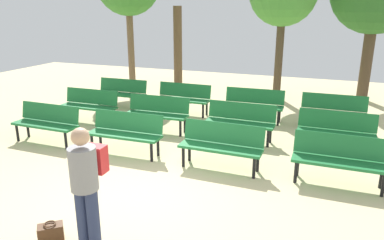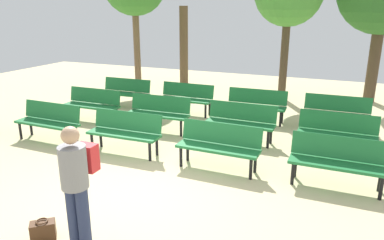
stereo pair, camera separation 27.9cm
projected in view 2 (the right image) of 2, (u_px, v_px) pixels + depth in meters
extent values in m
plane|color=beige|center=(131.00, 194.00, 6.15)|extent=(24.00, 24.00, 0.00)
cube|color=#1E7238|center=(47.00, 123.00, 8.47)|extent=(1.61, 0.46, 0.05)
cube|color=#1E7238|center=(52.00, 111.00, 8.58)|extent=(1.60, 0.14, 0.40)
cylinder|color=black|center=(20.00, 131.00, 8.67)|extent=(0.06, 0.06, 0.40)
cylinder|color=black|center=(67.00, 139.00, 8.13)|extent=(0.06, 0.06, 0.40)
cylinder|color=black|center=(31.00, 127.00, 8.95)|extent=(0.06, 0.06, 0.40)
cylinder|color=black|center=(76.00, 135.00, 8.41)|extent=(0.06, 0.06, 0.40)
cube|color=#1E7238|center=(123.00, 134.00, 7.75)|extent=(1.61, 0.48, 0.05)
cube|color=#1E7238|center=(128.00, 121.00, 7.85)|extent=(1.60, 0.17, 0.40)
cylinder|color=black|center=(92.00, 143.00, 7.91)|extent=(0.06, 0.06, 0.40)
cylinder|color=black|center=(150.00, 152.00, 7.43)|extent=(0.06, 0.06, 0.40)
cylinder|color=black|center=(101.00, 138.00, 8.20)|extent=(0.06, 0.06, 0.40)
cylinder|color=black|center=(157.00, 146.00, 7.71)|extent=(0.06, 0.06, 0.40)
cube|color=#1E7238|center=(218.00, 149.00, 6.97)|extent=(1.61, 0.46, 0.05)
cube|color=#1E7238|center=(221.00, 133.00, 7.07)|extent=(1.60, 0.15, 0.40)
cylinder|color=black|center=(181.00, 157.00, 7.16)|extent=(0.06, 0.06, 0.40)
cylinder|color=black|center=(251.00, 169.00, 6.63)|extent=(0.06, 0.06, 0.40)
cylinder|color=black|center=(188.00, 151.00, 7.44)|extent=(0.06, 0.06, 0.40)
cylinder|color=black|center=(255.00, 162.00, 6.91)|extent=(0.06, 0.06, 0.40)
cube|color=#1E7238|center=(337.00, 165.00, 6.25)|extent=(1.60, 0.45, 0.05)
cube|color=#1E7238|center=(339.00, 147.00, 6.35)|extent=(1.60, 0.13, 0.40)
cylinder|color=black|center=(293.00, 174.00, 6.44)|extent=(0.06, 0.06, 0.40)
cylinder|color=black|center=(381.00, 188.00, 5.91)|extent=(0.06, 0.06, 0.40)
cylinder|color=black|center=(295.00, 167.00, 6.72)|extent=(0.06, 0.06, 0.40)
cylinder|color=black|center=(380.00, 180.00, 6.19)|extent=(0.06, 0.06, 0.40)
cube|color=#1E7238|center=(91.00, 106.00, 9.97)|extent=(1.60, 0.46, 0.05)
cube|color=#1E7238|center=(95.00, 96.00, 10.08)|extent=(1.60, 0.14, 0.40)
cylinder|color=black|center=(67.00, 113.00, 10.15)|extent=(0.06, 0.06, 0.40)
cylinder|color=black|center=(110.00, 118.00, 9.64)|extent=(0.06, 0.06, 0.40)
cylinder|color=black|center=(75.00, 110.00, 10.43)|extent=(0.06, 0.06, 0.40)
cylinder|color=black|center=(117.00, 115.00, 9.93)|extent=(0.06, 0.06, 0.40)
cube|color=#1E7238|center=(157.00, 115.00, 9.17)|extent=(1.62, 0.51, 0.05)
cube|color=#1E7238|center=(161.00, 103.00, 9.27)|extent=(1.60, 0.19, 0.40)
cylinder|color=black|center=(130.00, 122.00, 9.32)|extent=(0.06, 0.06, 0.40)
cylinder|color=black|center=(181.00, 128.00, 8.86)|extent=(0.06, 0.06, 0.40)
cylinder|color=black|center=(136.00, 119.00, 9.61)|extent=(0.06, 0.06, 0.40)
cylinder|color=black|center=(186.00, 124.00, 9.14)|extent=(0.06, 0.06, 0.40)
cube|color=#1E7238|center=(240.00, 124.00, 8.44)|extent=(1.60, 0.45, 0.05)
cube|color=#1E7238|center=(243.00, 111.00, 8.55)|extent=(1.60, 0.14, 0.40)
cylinder|color=black|center=(209.00, 131.00, 8.63)|extent=(0.06, 0.06, 0.40)
cylinder|color=black|center=(268.00, 139.00, 8.10)|extent=(0.06, 0.06, 0.40)
cylinder|color=black|center=(213.00, 127.00, 8.91)|extent=(0.06, 0.06, 0.40)
cylinder|color=black|center=(271.00, 135.00, 8.38)|extent=(0.06, 0.06, 0.40)
cube|color=#1E7238|center=(337.00, 135.00, 7.68)|extent=(1.60, 0.44, 0.05)
cube|color=#1E7238|center=(338.00, 122.00, 7.78)|extent=(1.60, 0.13, 0.40)
cylinder|color=black|center=(300.00, 143.00, 7.87)|extent=(0.06, 0.06, 0.40)
cylinder|color=black|center=(372.00, 153.00, 7.34)|extent=(0.06, 0.06, 0.40)
cylinder|color=black|center=(302.00, 139.00, 8.15)|extent=(0.06, 0.06, 0.40)
cylinder|color=black|center=(371.00, 148.00, 7.63)|extent=(0.06, 0.06, 0.40)
cube|color=#1E7238|center=(124.00, 94.00, 11.38)|extent=(1.61, 0.47, 0.05)
cube|color=#1E7238|center=(127.00, 85.00, 11.48)|extent=(1.60, 0.15, 0.40)
cylinder|color=black|center=(103.00, 100.00, 11.55)|extent=(0.06, 0.06, 0.40)
cylinder|color=black|center=(142.00, 104.00, 11.05)|extent=(0.06, 0.06, 0.40)
cylinder|color=black|center=(109.00, 98.00, 11.83)|extent=(0.06, 0.06, 0.40)
cylinder|color=black|center=(147.00, 102.00, 11.34)|extent=(0.06, 0.06, 0.40)
cube|color=#1E7238|center=(185.00, 100.00, 10.65)|extent=(1.60, 0.45, 0.05)
cube|color=#1E7238|center=(188.00, 90.00, 10.75)|extent=(1.60, 0.13, 0.40)
cylinder|color=black|center=(161.00, 106.00, 10.84)|extent=(0.06, 0.06, 0.40)
cylinder|color=black|center=(205.00, 111.00, 10.31)|extent=(0.06, 0.06, 0.40)
cylinder|color=black|center=(166.00, 104.00, 11.12)|extent=(0.06, 0.06, 0.40)
cylinder|color=black|center=(209.00, 108.00, 10.59)|extent=(0.06, 0.06, 0.40)
cube|color=#1E7238|center=(256.00, 107.00, 9.89)|extent=(1.61, 0.49, 0.05)
cube|color=#1E7238|center=(258.00, 96.00, 10.00)|extent=(1.60, 0.17, 0.40)
cylinder|color=black|center=(229.00, 114.00, 10.06)|extent=(0.06, 0.06, 0.40)
cylinder|color=black|center=(280.00, 119.00, 9.58)|extent=(0.06, 0.06, 0.40)
cylinder|color=black|center=(232.00, 111.00, 10.34)|extent=(0.06, 0.06, 0.40)
cylinder|color=black|center=(282.00, 116.00, 9.86)|extent=(0.06, 0.06, 0.40)
cube|color=#1E7238|center=(336.00, 115.00, 9.18)|extent=(1.61, 0.46, 0.05)
cube|color=#1E7238|center=(338.00, 103.00, 9.28)|extent=(1.60, 0.15, 0.40)
cylinder|color=black|center=(306.00, 122.00, 9.35)|extent=(0.06, 0.06, 0.40)
cylinder|color=black|center=(366.00, 128.00, 8.85)|extent=(0.06, 0.06, 0.40)
cylinder|color=black|center=(307.00, 118.00, 9.64)|extent=(0.06, 0.06, 0.40)
cylinder|color=black|center=(365.00, 125.00, 9.13)|extent=(0.06, 0.06, 0.40)
cylinder|color=#4C3A28|center=(284.00, 57.00, 12.14)|extent=(0.26, 0.26, 2.83)
cylinder|color=brown|center=(137.00, 46.00, 13.94)|extent=(0.25, 0.25, 3.15)
cylinder|color=#4C3A28|center=(374.00, 61.00, 11.79)|extent=(0.36, 0.36, 2.72)
cylinder|color=brown|center=(184.00, 46.00, 14.47)|extent=(0.33, 0.33, 3.06)
cylinder|color=navy|center=(84.00, 218.00, 4.67)|extent=(0.16, 0.16, 0.85)
cylinder|color=navy|center=(74.00, 216.00, 4.73)|extent=(0.16, 0.16, 0.85)
cylinder|color=gray|center=(73.00, 167.00, 4.50)|extent=(0.35, 0.35, 0.55)
sphere|color=tan|center=(70.00, 135.00, 4.37)|extent=(0.22, 0.22, 0.22)
cube|color=red|center=(87.00, 157.00, 4.72)|extent=(0.28, 0.18, 0.36)
cube|color=#4C2D19|center=(43.00, 231.00, 4.92)|extent=(0.36, 0.34, 0.26)
torus|color=#4C2D19|center=(42.00, 221.00, 4.87)|extent=(0.16, 0.16, 0.02)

